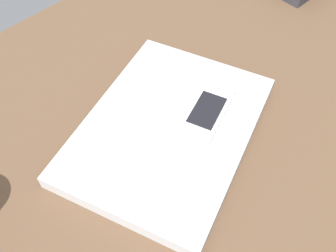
{
  "coord_description": "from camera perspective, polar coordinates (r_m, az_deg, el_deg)",
  "views": [
    {
      "loc": [
        34.39,
        24.91,
        49.84
      ],
      "look_at": [
        9.14,
        0.78,
        5.0
      ],
      "focal_mm": 40.41,
      "sensor_mm": 36.0,
      "label": 1
    }
  ],
  "objects": [
    {
      "name": "desk_surface",
      "position": [
        0.64,
        5.13,
        3.11
      ],
      "size": [
        120.0,
        80.0,
        3.0
      ],
      "primitive_type": "cube",
      "color": "brown",
      "rests_on": "ground"
    },
    {
      "name": "cell_phone_on_laptop",
      "position": [
        0.58,
        5.88,
        2.13
      ],
      "size": [
        12.05,
        8.29,
        1.04
      ],
      "color": "silver",
      "rests_on": "laptop_closed"
    },
    {
      "name": "laptop_closed",
      "position": [
        0.57,
        -0.0,
        -0.48
      ],
      "size": [
        37.82,
        32.41,
        2.42
      ],
      "primitive_type": "cube",
      "rotation": [
        0.0,
        0.0,
        0.31
      ],
      "color": "#B7BABC",
      "rests_on": "desk_surface"
    }
  ]
}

